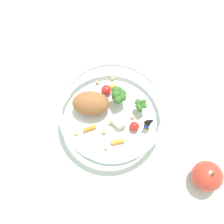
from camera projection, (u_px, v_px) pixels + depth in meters
name	position (u px, v px, depth m)	size (l,w,h in m)	color
ground_plane	(113.00, 113.00, 0.64)	(2.40, 2.40, 0.00)	silver
food_container	(110.00, 110.00, 0.61)	(0.25, 0.25, 0.07)	white
loose_apple	(207.00, 176.00, 0.55)	(0.07, 0.07, 0.08)	#BC3828
folded_napkin	(25.00, 80.00, 0.67)	(0.15, 0.15, 0.01)	white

